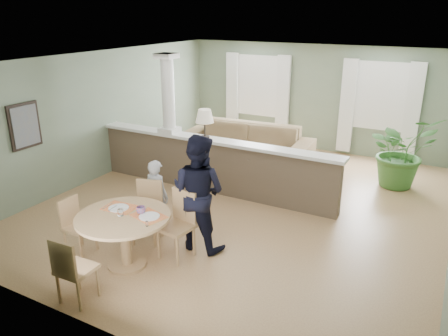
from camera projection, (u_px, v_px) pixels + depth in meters
The scene contains 12 objects.
ground at pixel (247, 203), 8.39m from camera, with size 8.00×8.00×0.00m, color tan.
room_shell at pixel (262, 104), 8.30m from camera, with size 7.02×8.02×2.71m.
pony_wall at pixel (208, 157), 8.75m from camera, with size 5.32×0.38×2.70m.
sofa at pixel (245, 145), 10.42m from camera, with size 3.17×1.24×0.93m, color olive.
houseplant at pixel (401, 151), 8.97m from camera, with size 1.36×1.18×1.51m, color #386C2B.
dining_table at pixel (125, 226), 6.13m from camera, with size 1.32×1.32×0.90m.
chair_far_boy at pixel (148, 208), 6.91m from camera, with size 0.56×0.56×0.97m.
chair_far_man at pixel (179, 221), 6.44m from camera, with size 0.52×0.52×1.01m.
chair_near at pixel (72, 268), 5.36m from camera, with size 0.43×0.43×0.92m.
chair_side at pixel (75, 223), 6.57m from camera, with size 0.39×0.39×0.87m.
child_person at pixel (157, 196), 7.15m from camera, with size 0.45×0.30×1.24m, color #9D9DA2.
man_person at pixel (198, 193), 6.56m from camera, with size 0.88×0.69×1.81m, color black.
Camera 1 is at (3.26, -6.94, 3.50)m, focal length 35.00 mm.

